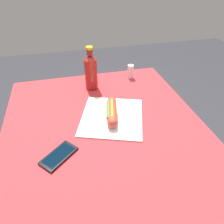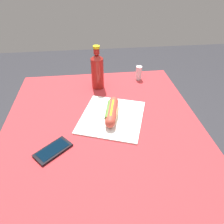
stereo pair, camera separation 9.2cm
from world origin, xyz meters
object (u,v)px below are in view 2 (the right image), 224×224
at_px(hot_dog, 112,112).
at_px(cell_phone, 53,150).
at_px(salt_shaker, 139,73).
at_px(soda_bottle, 98,70).

relative_size(hot_dog, cell_phone, 1.32).
distance_m(cell_phone, salt_shaker, 0.69).
distance_m(hot_dog, soda_bottle, 0.29).
height_order(cell_phone, salt_shaker, salt_shaker).
bearing_deg(salt_shaker, cell_phone, 139.77).
bearing_deg(hot_dog, soda_bottle, 8.84).
height_order(hot_dog, salt_shaker, salt_shaker).
distance_m(soda_bottle, salt_shaker, 0.26).
xyz_separation_m(hot_dog, salt_shaker, (0.35, -0.20, 0.01)).
bearing_deg(hot_dog, salt_shaker, -29.94).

